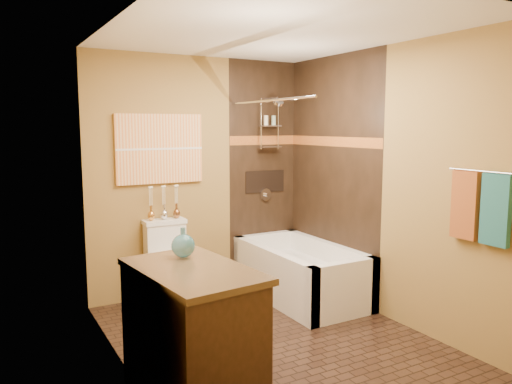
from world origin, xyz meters
TOP-DOWN VIEW (x-y plane):
  - floor at (0.00, 0.00)m, footprint 3.00×3.00m
  - wall_left at (-1.20, 0.00)m, footprint 0.02×3.00m
  - wall_right at (1.20, 0.00)m, footprint 0.02×3.00m
  - wall_back at (0.00, 1.50)m, footprint 2.40×0.02m
  - wall_front at (0.00, -1.50)m, footprint 2.40×0.02m
  - ceiling at (0.00, 0.00)m, footprint 3.00×3.00m
  - alcove_tile_back at (0.78, 1.49)m, footprint 0.85×0.01m
  - alcove_tile_right at (1.19, 0.75)m, footprint 0.01×1.50m
  - mosaic_band_back at (0.78, 1.48)m, footprint 0.85×0.01m
  - mosaic_band_right at (1.18, 0.75)m, footprint 0.01×1.50m
  - alcove_niche at (0.80, 1.48)m, footprint 0.50×0.01m
  - shower_fixtures at (0.80, 1.38)m, footprint 0.24×0.33m
  - curtain_rod at (0.40, 0.75)m, footprint 0.03×1.55m
  - towel_bar at (1.15, -1.05)m, footprint 0.02×0.55m
  - towel_teal at (1.16, -1.18)m, footprint 0.05×0.22m
  - towel_rust at (1.16, -0.92)m, footprint 0.05×0.22m
  - sunset_painting at (-0.44, 1.48)m, footprint 0.90×0.04m
  - vanity_mirror at (-1.19, -0.53)m, footprint 0.01×1.00m
  - bathtub at (0.80, 0.75)m, footprint 0.80×1.50m
  - toilet at (-0.44, 1.20)m, footprint 0.43×0.63m
  - vanity at (-0.92, -0.53)m, footprint 0.72×1.06m
  - teal_bottle at (-0.87, -0.27)m, footprint 0.19×0.19m
  - bud_vases at (-0.44, 1.39)m, footprint 0.34×0.07m

SIDE VIEW (x-z plane):
  - floor at x=0.00m, z-range 0.00..0.00m
  - bathtub at x=0.80m, z-range -0.05..0.50m
  - toilet at x=-0.44m, z-range 0.00..0.84m
  - vanity at x=-0.92m, z-range 0.00..0.89m
  - teal_bottle at x=-0.87m, z-range 0.86..1.12m
  - bud_vases at x=-0.44m, z-range 0.85..1.19m
  - alcove_niche at x=0.80m, z-range 1.02..1.27m
  - towel_teal at x=1.16m, z-range 0.92..1.44m
  - towel_rust at x=1.16m, z-range 0.92..1.44m
  - wall_left at x=-1.20m, z-range 0.00..2.50m
  - wall_right at x=1.20m, z-range 0.00..2.50m
  - wall_back at x=0.00m, z-range 0.00..2.50m
  - wall_front at x=0.00m, z-range 0.00..2.50m
  - alcove_tile_back at x=0.78m, z-range 0.00..2.50m
  - alcove_tile_right at x=1.19m, z-range 0.00..2.50m
  - towel_bar at x=1.15m, z-range 1.44..1.46m
  - vanity_mirror at x=-1.19m, z-range 1.05..1.95m
  - sunset_painting at x=-0.44m, z-range 1.20..1.90m
  - mosaic_band_back at x=0.78m, z-range 1.57..1.67m
  - mosaic_band_right at x=1.18m, z-range 1.57..1.67m
  - shower_fixtures at x=0.80m, z-range 1.08..2.25m
  - curtain_rod at x=0.40m, z-range 2.01..2.03m
  - ceiling at x=0.00m, z-range 2.50..2.50m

